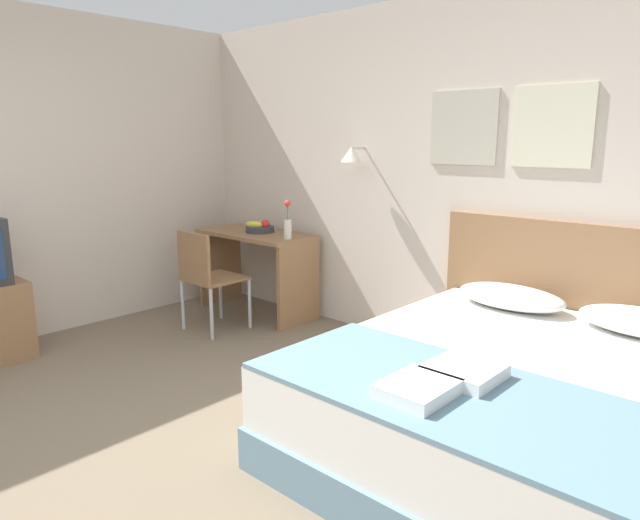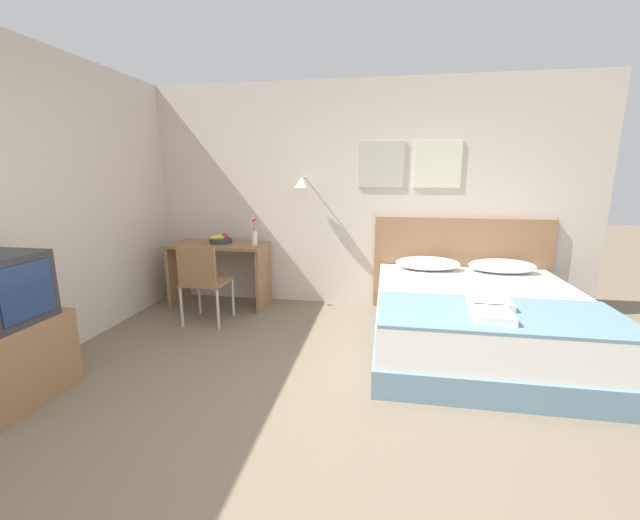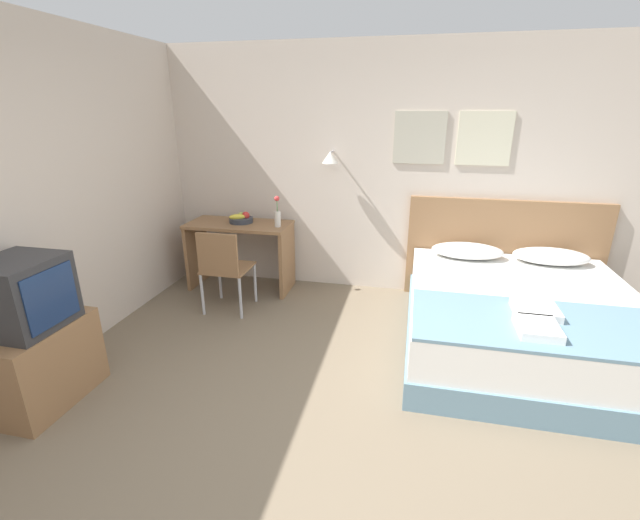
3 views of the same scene
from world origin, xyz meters
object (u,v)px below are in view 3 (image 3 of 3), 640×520
Objects in this scene: desk at (240,243)px; fruit_bowl at (241,219)px; headboard at (503,251)px; bed at (520,321)px; television at (21,294)px; desk_chair at (223,265)px; flower_vase at (277,215)px; throw_blanket at (545,325)px; folded_towel_mid_bed at (538,328)px; pillow_right at (551,256)px; folded_towel_near_foot at (535,310)px; tv_stand at (39,364)px; pillow_left at (467,251)px.

desk is 0.28m from fruit_bowl.
headboard is 2.87m from desk.
bed is 3.79m from television.
bed is 2.40× the size of desk_chair.
fruit_bowl is 0.79× the size of flower_vase.
flower_vase is (-2.38, 1.33, 0.35)m from throw_blanket.
throw_blanket is 5.69× the size of folded_towel_mid_bed.
desk is 0.60m from flower_vase.
headboard is 4.29m from television.
throw_blanket is 0.18m from folded_towel_mid_bed.
headboard is 1.68m from throw_blanket.
throw_blanket is 3.18m from fruit_bowl.
bed is at bearing 83.38° from folded_towel_mid_bed.
folded_towel_mid_bed is 0.95× the size of flower_vase.
desk_chair reaches higher than pillow_right.
bed is at bearing 85.69° from folded_towel_near_foot.
folded_towel_mid_bed reaches higher than tv_stand.
folded_towel_mid_bed is 0.28× the size of desk.
folded_towel_mid_bed is (-0.09, -0.15, 0.04)m from throw_blanket.
fruit_bowl is (-0.08, 0.69, 0.30)m from desk_chair.
desk is at bearing 75.44° from television.
pillow_right is at bearing 1.68° from flower_vase.
pillow_right is 0.61× the size of desk.
fruit_bowl reaches higher than folded_towel_near_foot.
pillow_right is at bearing -0.04° from fruit_bowl.
pillow_right is at bearing 12.26° from desk_chair.
fruit_bowl reaches higher than folded_towel_mid_bed.
flower_vase reaches higher than desk.
desk_chair reaches higher than bed.
headboard reaches higher than tv_stand.
desk_chair is at bearing 66.96° from television.
television is (-0.60, -2.28, 0.01)m from fruit_bowl.
headboard is 2.43m from flower_vase.
throw_blanket is 6.85× the size of fruit_bowl.
desk reaches higher than folded_towel_mid_bed.
flower_vase is at bearing 163.05° from bed.
headboard is at bearing 90.00° from bed.
headboard is 0.48m from pillow_left.
flower_vase reaches higher than tv_stand.
television reaches higher than bed.
tv_stand is at bearing -104.63° from desk.
pillow_right is at bearing 0.00° from pillow_left.
pillow_left is at bearing 0.75° from desk.
headboard is 2.29× the size of desk_chair.
television is (-3.44, -1.47, 0.56)m from bed.
flower_vase is at bearing -171.74° from headboard.
bed is 2.95× the size of pillow_left.
bed is 0.96m from pillow_right.
tv_stand is (-0.59, -2.25, -0.24)m from desk.
pillow_right is at bearing -33.94° from headboard.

